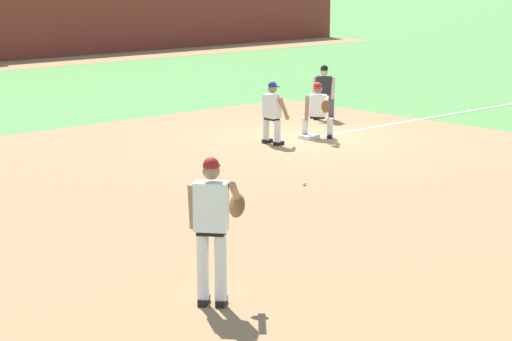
% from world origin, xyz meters
% --- Properties ---
extents(ground_plane, '(160.00, 160.00, 0.00)m').
position_xyz_m(ground_plane, '(0.00, 0.00, 0.00)').
color(ground_plane, '#518942').
extents(infield_dirt_patch, '(18.00, 18.00, 0.01)m').
position_xyz_m(infield_dirt_patch, '(-4.65, -3.70, 0.00)').
color(infield_dirt_patch, '#9E754C').
rests_on(infield_dirt_patch, ground).
extents(foul_line_stripe, '(10.00, 0.10, 0.00)m').
position_xyz_m(foul_line_stripe, '(5.00, 0.00, 0.01)').
color(foul_line_stripe, white).
rests_on(foul_line_stripe, ground).
extents(first_base_bag, '(0.38, 0.38, 0.09)m').
position_xyz_m(first_base_bag, '(0.00, 0.00, 0.04)').
color(first_base_bag, white).
rests_on(first_base_bag, ground).
extents(baseball, '(0.07, 0.07, 0.07)m').
position_xyz_m(baseball, '(-3.70, -3.48, 0.04)').
color(baseball, white).
rests_on(baseball, ground).
extents(pitcher, '(0.85, 0.57, 1.86)m').
position_xyz_m(pitcher, '(-9.27, -7.39, 1.06)').
color(pitcher, black).
rests_on(pitcher, ground).
extents(first_baseman, '(0.78, 1.06, 1.34)m').
position_xyz_m(first_baseman, '(0.20, -0.10, 0.73)').
color(first_baseman, black).
rests_on(first_baseman, ground).
extents(baserunner, '(0.46, 0.61, 1.46)m').
position_xyz_m(baserunner, '(-1.15, 0.06, 0.79)').
color(baserunner, black).
rests_on(baserunner, ground).
extents(umpire, '(0.65, 0.68, 1.46)m').
position_xyz_m(umpire, '(2.38, 1.77, 0.79)').
color(umpire, black).
rests_on(umpire, ground).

